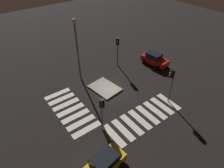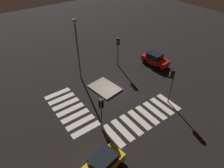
# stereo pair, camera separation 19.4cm
# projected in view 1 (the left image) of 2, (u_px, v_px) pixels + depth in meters

# --- Properties ---
(ground_plane) EXTENTS (80.00, 80.00, 0.00)m
(ground_plane) POSITION_uv_depth(u_px,v_px,m) (112.00, 90.00, 24.65)
(ground_plane) COLOR black
(traffic_island) EXTENTS (4.04, 3.25, 0.18)m
(traffic_island) POSITION_uv_depth(u_px,v_px,m) (105.00, 88.00, 24.88)
(traffic_island) COLOR gray
(traffic_island) RESTS_ON ground
(car_yellow) EXTENTS (2.44, 4.29, 1.79)m
(car_yellow) POSITION_uv_depth(u_px,v_px,m) (103.00, 165.00, 15.77)
(car_yellow) COLOR gold
(car_yellow) RESTS_ON ground
(car_red) EXTENTS (4.23, 2.32, 1.77)m
(car_red) POSITION_uv_depth(u_px,v_px,m) (155.00, 59.00, 29.08)
(car_red) COLOR red
(car_red) RESTS_ON ground
(traffic_light_north) EXTENTS (0.53, 0.54, 4.38)m
(traffic_light_north) POSITION_uv_depth(u_px,v_px,m) (172.00, 78.00, 21.09)
(traffic_light_north) COLOR #47474C
(traffic_light_north) RESTS_ON ground
(traffic_light_west) EXTENTS (0.54, 0.54, 4.36)m
(traffic_light_west) POSITION_uv_depth(u_px,v_px,m) (118.00, 45.00, 27.28)
(traffic_light_west) COLOR #47474C
(traffic_light_west) RESTS_ON ground
(traffic_light_east) EXTENTS (0.54, 0.54, 3.97)m
(traffic_light_east) POSITION_uv_depth(u_px,v_px,m) (102.00, 107.00, 17.98)
(traffic_light_east) COLOR #47474C
(traffic_light_east) RESTS_ON ground
(street_lamp) EXTENTS (0.56, 0.56, 8.15)m
(street_lamp) POSITION_uv_depth(u_px,v_px,m) (76.00, 41.00, 23.36)
(street_lamp) COLOR #47474C
(street_lamp) RESTS_ON ground
(crosswalk_near) EXTENTS (7.60, 3.20, 0.02)m
(crosswalk_near) POSITION_uv_depth(u_px,v_px,m) (71.00, 110.00, 21.89)
(crosswalk_near) COLOR silver
(crosswalk_near) RESTS_ON ground
(crosswalk_side) EXTENTS (3.20, 8.75, 0.02)m
(crosswalk_side) POSITION_uv_depth(u_px,v_px,m) (144.00, 117.00, 21.05)
(crosswalk_side) COLOR silver
(crosswalk_side) RESTS_ON ground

